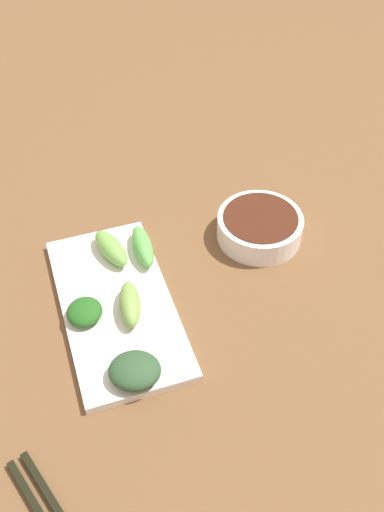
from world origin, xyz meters
TOP-DOWN VIEW (x-y plane):
  - tabletop at (0.00, 0.00)m, footprint 2.10×2.10m
  - sauce_bowl at (-0.17, -0.04)m, footprint 0.13×0.13m
  - serving_plate at (0.06, 0.03)m, footprint 0.14×0.28m
  - broccoli_stalk_0 at (0.05, 0.05)m, footprint 0.04×0.08m
  - broccoli_leafy_1 at (0.07, 0.15)m, footprint 0.08×0.07m
  - broccoli_leafy_2 at (0.11, 0.04)m, footprint 0.06×0.06m
  - broccoli_stalk_3 at (0.05, -0.06)m, footprint 0.05×0.08m
  - broccoli_stalk_4 at (0.01, -0.05)m, footprint 0.03×0.08m

SIDE VIEW (x-z plane):
  - tabletop at x=0.00m, z-range 0.00..0.02m
  - serving_plate at x=0.06m, z-range 0.02..0.03m
  - sauce_bowl at x=-0.17m, z-range 0.02..0.06m
  - broccoli_leafy_2 at x=0.11m, z-range 0.03..0.05m
  - broccoli_leafy_1 at x=0.07m, z-range 0.03..0.06m
  - broccoli_stalk_3 at x=0.05m, z-range 0.03..0.06m
  - broccoli_stalk_4 at x=0.01m, z-range 0.03..0.06m
  - broccoli_stalk_0 at x=0.05m, z-range 0.03..0.06m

